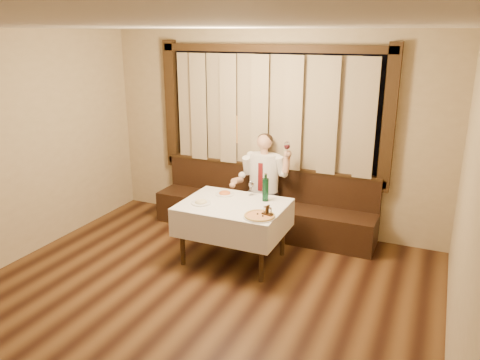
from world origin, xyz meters
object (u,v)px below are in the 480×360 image
at_px(pizza, 260,216).
at_px(seated_man, 262,177).
at_px(pasta_red, 225,192).
at_px(banquette, 263,210).
at_px(dining_table, 233,212).
at_px(cruet_caddy, 267,213).
at_px(green_bottle, 265,189).
at_px(pasta_cream, 201,201).

bearing_deg(pizza, seated_man, 109.93).
distance_m(pasta_red, seated_man, 0.72).
height_order(banquette, seated_man, seated_man).
bearing_deg(seated_man, banquette, 99.44).
distance_m(dining_table, pizza, 0.55).
bearing_deg(cruet_caddy, pizza, -125.69).
height_order(pasta_red, green_bottle, green_bottle).
bearing_deg(pasta_cream, green_bottle, 31.01).
height_order(dining_table, pasta_cream, pasta_cream).
relative_size(pizza, pasta_cream, 1.50).
xyz_separation_m(pasta_red, seated_man, (0.26, 0.67, 0.04)).
relative_size(pasta_red, cruet_caddy, 1.80).
relative_size(banquette, pasta_red, 13.00).
xyz_separation_m(banquette, green_bottle, (0.32, -0.77, 0.60)).
bearing_deg(seated_man, pasta_cream, -109.03).
bearing_deg(pizza, dining_table, 148.00).
bearing_deg(dining_table, seated_man, 89.09).
bearing_deg(pasta_cream, pizza, -8.76).
relative_size(dining_table, seated_man, 0.89).
xyz_separation_m(pasta_red, green_bottle, (0.56, -0.01, 0.12)).
height_order(pasta_red, pasta_cream, same).
height_order(pizza, seated_man, seated_man).
relative_size(pasta_cream, green_bottle, 0.69).
bearing_deg(pasta_red, banquette, 72.44).
bearing_deg(seated_man, pizza, -70.07).
distance_m(dining_table, pasta_cream, 0.42).
bearing_deg(dining_table, pizza, -32.00).
bearing_deg(pasta_red, seated_man, 69.16).
xyz_separation_m(pasta_red, cruet_caddy, (0.77, -0.49, 0.01)).
xyz_separation_m(cruet_caddy, seated_man, (-0.52, 1.16, 0.02)).
relative_size(pasta_red, pasta_cream, 1.00).
height_order(pizza, pasta_cream, pasta_cream).
xyz_separation_m(banquette, pasta_cream, (-0.36, -1.18, 0.48)).
height_order(dining_table, pizza, pizza).
xyz_separation_m(pizza, pasta_red, (-0.70, 0.54, 0.02)).
xyz_separation_m(pizza, cruet_caddy, (0.07, 0.06, 0.03)).
bearing_deg(dining_table, green_bottle, 38.05).
height_order(pizza, cruet_caddy, cruet_caddy).
distance_m(pasta_cream, seated_man, 1.16).
bearing_deg(dining_table, pasta_cream, -156.25).
distance_m(dining_table, green_bottle, 0.48).
bearing_deg(dining_table, banquette, 90.00).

